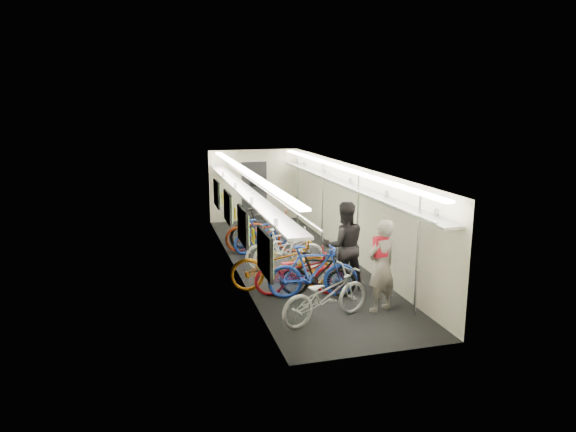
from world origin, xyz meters
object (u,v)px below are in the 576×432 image
bicycle_0 (326,295)px  passenger_mid (344,246)px  backpack (380,247)px  passenger_near (382,266)px  bicycle_1 (313,272)px

bicycle_0 → passenger_mid: size_ratio=0.99×
passenger_mid → backpack: bearing=102.6°
passenger_near → passenger_mid: bearing=-101.1°
passenger_near → passenger_mid: (-0.24, 1.32, 0.06)m
bicycle_1 → backpack: bearing=-126.5°
bicycle_0 → passenger_near: passenger_near is taller
passenger_mid → backpack: size_ratio=4.98×
bicycle_0 → passenger_near: bearing=-99.1°
bicycle_0 → backpack: 1.37m
bicycle_0 → passenger_mid: (0.93, 1.50, 0.45)m
backpack → bicycle_1: bearing=125.5°
bicycle_1 → passenger_mid: 0.95m
passenger_near → bicycle_1: bearing=-64.5°
bicycle_0 → passenger_mid: 1.83m
passenger_near → backpack: size_ratio=4.69×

